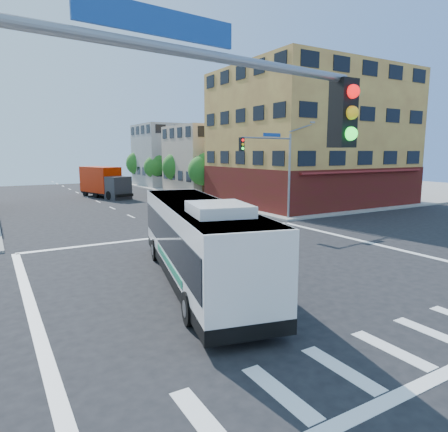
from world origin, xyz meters
TOP-DOWN VIEW (x-y plane):
  - ground at (0.00, 0.00)m, footprint 120.00×120.00m
  - sidewalk_ne at (35.00, 35.00)m, footprint 50.00×50.00m
  - corner_building_ne at (19.99, 18.48)m, footprint 18.10×15.44m
  - building_east_near at (16.98, 33.98)m, footprint 12.06×10.06m
  - building_east_far at (16.98, 47.98)m, footprint 12.06×10.06m
  - signal_mast_ne at (9.08, 10.62)m, footprint 7.91×1.13m
  - signal_mast_sw at (-9.08, -10.64)m, footprint 7.91×1.01m
  - street_tree_a at (11.90, 27.92)m, footprint 3.60×3.60m
  - street_tree_b at (11.90, 35.92)m, footprint 3.80×3.80m
  - street_tree_c at (11.90, 43.92)m, footprint 3.40×3.40m
  - street_tree_d at (11.90, 51.92)m, footprint 4.00×4.00m
  - transit_bus at (-3.02, 0.08)m, footprint 5.65×13.14m
  - box_truck at (1.83, 34.99)m, footprint 4.63×8.64m
  - parked_car at (6.53, 21.36)m, footprint 2.73×4.22m

SIDE VIEW (x-z plane):
  - ground at x=0.00m, z-range 0.00..0.00m
  - sidewalk_ne at x=35.00m, z-range 0.00..0.15m
  - parked_car at x=6.53m, z-range 0.00..1.34m
  - box_truck at x=1.83m, z-range -0.06..3.68m
  - transit_bus at x=-3.02m, z-range -0.04..3.76m
  - street_tree_c at x=11.90m, z-range 0.82..6.11m
  - street_tree_a at x=11.90m, z-range 0.83..6.35m
  - street_tree_b at x=11.90m, z-range 0.85..6.65m
  - street_tree_d at x=11.90m, z-range 0.87..6.90m
  - building_east_near at x=16.98m, z-range 0.01..9.01m
  - signal_mast_ne at x=9.08m, z-range 0.95..9.02m
  - signal_mast_sw at x=-9.08m, z-range 0.95..9.02m
  - building_east_far at x=16.98m, z-range 0.01..10.01m
  - corner_building_ne at x=19.99m, z-range -1.11..12.89m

